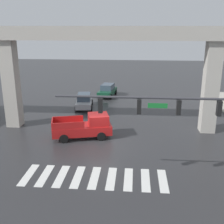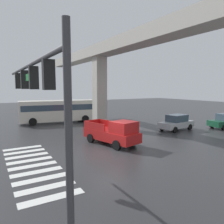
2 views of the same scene
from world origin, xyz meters
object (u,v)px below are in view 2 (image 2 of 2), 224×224
(pickup_truck, at_px, (113,133))
(traffic_signal_mast, at_px, (35,89))
(city_bus, at_px, (61,110))
(sedan_silver, at_px, (176,122))

(pickup_truck, bearing_deg, traffic_signal_mast, -47.04)
(city_bus, relative_size, traffic_signal_mast, 1.01)
(city_bus, xyz_separation_m, sedan_silver, (11.75, 9.45, -0.87))
(pickup_truck, relative_size, traffic_signal_mast, 0.50)
(sedan_silver, height_order, traffic_signal_mast, traffic_signal_mast)
(city_bus, height_order, sedan_silver, city_bus)
(pickup_truck, xyz_separation_m, sedan_silver, (-1.78, 9.19, -0.14))
(city_bus, distance_m, traffic_signal_mast, 21.79)
(pickup_truck, height_order, city_bus, city_bus)
(sedan_silver, bearing_deg, traffic_signal_mast, -62.45)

